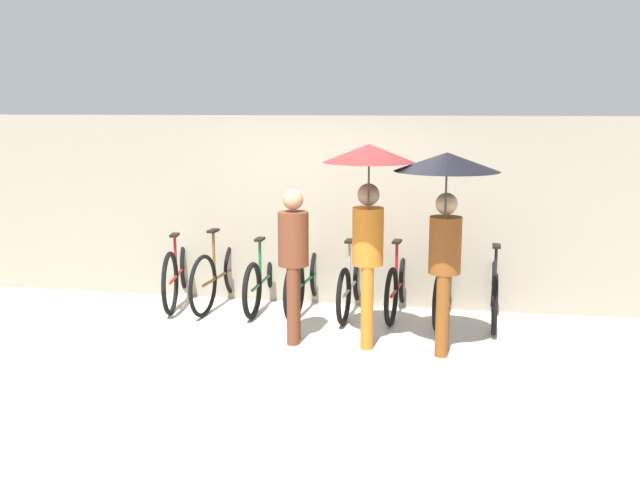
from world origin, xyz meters
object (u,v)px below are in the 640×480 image
(parked_bicycle_7, at_px, (494,290))
(parked_bicycle_5, at_px, (399,285))
(parked_bicycle_1, at_px, (221,274))
(parked_bicycle_4, at_px, (352,284))
(parked_bicycle_3, at_px, (307,279))
(parked_bicycle_6, at_px, (446,288))
(pedestrian_center, at_px, (368,194))
(pedestrian_leading, at_px, (293,254))
(pedestrian_trailing, at_px, (446,197))
(parked_bicycle_2, at_px, (265,278))
(parked_bicycle_0, at_px, (179,272))

(parked_bicycle_7, bearing_deg, parked_bicycle_5, 89.42)
(parked_bicycle_5, bearing_deg, parked_bicycle_1, 95.58)
(parked_bicycle_4, bearing_deg, parked_bicycle_3, 90.75)
(parked_bicycle_5, height_order, parked_bicycle_6, parked_bicycle_5)
(parked_bicycle_7, relative_size, pedestrian_center, 0.83)
(parked_bicycle_4, bearing_deg, pedestrian_leading, 162.19)
(parked_bicycle_6, xyz_separation_m, pedestrian_trailing, (-0.02, -1.37, 1.25))
(parked_bicycle_1, bearing_deg, parked_bicycle_5, -85.29)
(parked_bicycle_1, distance_m, pedestrian_center, 2.68)
(parked_bicycle_3, xyz_separation_m, parked_bicycle_4, (0.56, -0.02, -0.03))
(parked_bicycle_2, bearing_deg, parked_bicycle_4, -93.35)
(parked_bicycle_6, relative_size, pedestrian_center, 0.83)
(parked_bicycle_1, relative_size, pedestrian_trailing, 0.88)
(parked_bicycle_5, bearing_deg, parked_bicycle_2, 93.81)
(parked_bicycle_0, xyz_separation_m, parked_bicycle_3, (1.67, -0.03, -0.01))
(parked_bicycle_6, bearing_deg, parked_bicycle_1, 96.40)
(parked_bicycle_4, relative_size, pedestrian_center, 0.80)
(pedestrian_center, bearing_deg, parked_bicycle_7, -143.54)
(parked_bicycle_3, distance_m, pedestrian_trailing, 2.48)
(parked_bicycle_4, distance_m, pedestrian_center, 1.83)
(parked_bicycle_2, distance_m, parked_bicycle_6, 2.23)
(parked_bicycle_4, bearing_deg, parked_bicycle_0, 91.47)
(parked_bicycle_0, height_order, parked_bicycle_7, parked_bicycle_7)
(parked_bicycle_3, distance_m, parked_bicycle_4, 0.56)
(parked_bicycle_5, distance_m, pedestrian_center, 1.83)
(pedestrian_center, bearing_deg, parked_bicycle_5, -106.57)
(parked_bicycle_2, xyz_separation_m, pedestrian_leading, (0.66, -1.28, 0.60))
(parked_bicycle_3, relative_size, parked_bicycle_4, 1.08)
(parked_bicycle_4, bearing_deg, parked_bicycle_1, 92.08)
(pedestrian_leading, bearing_deg, parked_bicycle_5, -136.45)
(parked_bicycle_0, height_order, parked_bicycle_2, same)
(parked_bicycle_1, height_order, pedestrian_trailing, pedestrian_trailing)
(parked_bicycle_3, bearing_deg, parked_bicycle_2, 89.17)
(parked_bicycle_2, bearing_deg, parked_bicycle_6, -91.69)
(parked_bicycle_0, distance_m, pedestrian_leading, 2.25)
(parked_bicycle_4, distance_m, pedestrian_leading, 1.42)
(parked_bicycle_0, height_order, parked_bicycle_5, parked_bicycle_5)
(parked_bicycle_6, height_order, pedestrian_trailing, pedestrian_trailing)
(parked_bicycle_2, relative_size, parked_bicycle_3, 0.97)
(parked_bicycle_1, distance_m, parked_bicycle_4, 1.67)
(pedestrian_center, bearing_deg, parked_bicycle_2, -50.11)
(parked_bicycle_1, bearing_deg, pedestrian_trailing, -112.40)
(parked_bicycle_7, distance_m, pedestrian_leading, 2.50)
(pedestrian_leading, bearing_deg, parked_bicycle_1, -52.56)
(parked_bicycle_7, distance_m, pedestrian_center, 2.22)
(parked_bicycle_1, distance_m, parked_bicycle_2, 0.56)
(parked_bicycle_2, height_order, parked_bicycle_5, parked_bicycle_5)
(parked_bicycle_7, bearing_deg, parked_bicycle_0, 91.02)
(parked_bicycle_3, relative_size, pedestrian_leading, 1.11)
(parked_bicycle_3, bearing_deg, pedestrian_center, -140.99)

